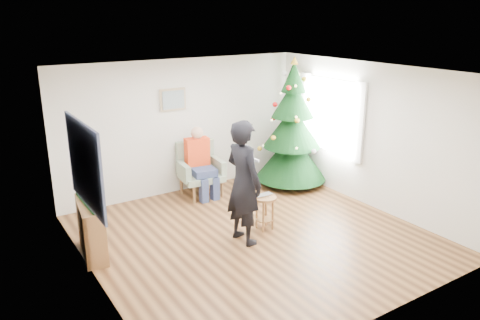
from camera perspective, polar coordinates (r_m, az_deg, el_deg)
floor at (r=7.57m, az=1.85°, el=-9.25°), size 5.00×5.00×0.00m
ceiling at (r=6.81m, az=2.06°, el=10.69°), size 5.00×5.00×0.00m
wall_back at (r=9.17m, az=-6.99°, el=4.09°), size 5.00×0.00×5.00m
wall_front at (r=5.35m, az=17.46°, el=-6.52°), size 5.00×0.00×5.00m
wall_left at (r=6.09m, az=-17.82°, el=-3.61°), size 0.00×5.00×5.00m
wall_right at (r=8.70m, az=15.63°, el=2.83°), size 0.00×5.00×5.00m
window_panel at (r=9.31m, az=11.04°, el=5.35°), size 0.04×1.30×1.40m
curtains at (r=9.29m, az=10.91°, el=5.33°), size 0.05×1.75×1.50m
christmas_tree at (r=9.49m, az=6.37°, el=3.80°), size 1.45×1.45×2.62m
stool at (r=7.70m, az=3.03°, el=-6.41°), size 0.38×0.38×0.57m
laptop at (r=7.58m, az=3.06°, el=-4.40°), size 0.31×0.20×0.02m
armchair at (r=9.11m, az=-4.88°, el=-1.94°), size 0.89×0.83×1.03m
seated_person at (r=8.96m, az=-4.80°, el=-0.16°), size 0.48×0.68×1.35m
standing_man at (r=7.06m, az=0.44°, el=-2.74°), size 0.53×0.75×1.93m
game_controller at (r=7.04m, az=1.98°, el=-0.04°), size 0.05×0.13×0.04m
console at (r=7.22m, az=-17.66°, el=-8.00°), size 0.44×1.03×0.80m
garland at (r=7.06m, az=-17.97°, el=-4.91°), size 0.14×0.90×0.14m
tapestry at (r=6.30m, az=-18.42°, el=-0.57°), size 0.03×1.50×1.15m
framed_picture at (r=8.95m, az=-8.17°, el=7.30°), size 0.52×0.05×0.42m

